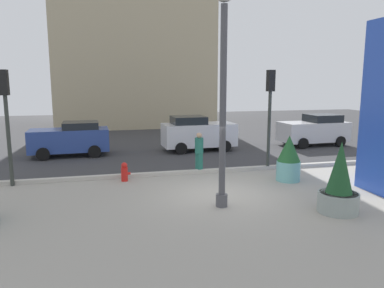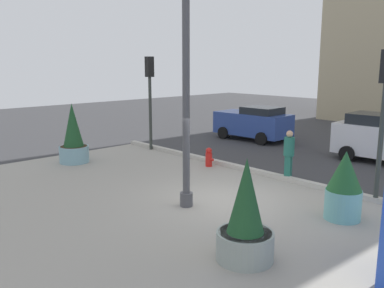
{
  "view_description": "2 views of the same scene",
  "coord_description": "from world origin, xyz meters",
  "px_view_note": "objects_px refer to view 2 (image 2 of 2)",
  "views": [
    {
      "loc": [
        -3.91,
        -11.46,
        3.81
      ],
      "look_at": [
        -1.33,
        -0.91,
        1.98
      ],
      "focal_mm": 34.32,
      "sensor_mm": 36.0,
      "label": 1
    },
    {
      "loc": [
        7.67,
        -8.51,
        3.95
      ],
      "look_at": [
        -0.5,
        -0.82,
        1.74
      ],
      "focal_mm": 38.4,
      "sensor_mm": 36.0,
      "label": 2
    }
  ],
  "objects_px": {
    "traffic_light_corner": "(384,102)",
    "potted_plant_near_left": "(344,186)",
    "potted_plant_by_pillar": "(73,139)",
    "traffic_light_far_side": "(150,88)",
    "lamp_post": "(186,97)",
    "pedestrian_by_curb": "(289,153)",
    "potted_plant_near_right": "(246,221)",
    "car_passing_lane": "(253,123)",
    "fire_hydrant": "(209,157)"
  },
  "relations": [
    {
      "from": "potted_plant_near_left",
      "to": "potted_plant_by_pillar",
      "type": "bearing_deg",
      "value": -168.83
    },
    {
      "from": "potted_plant_near_left",
      "to": "potted_plant_by_pillar",
      "type": "relative_size",
      "value": 0.75
    },
    {
      "from": "potted_plant_near_left",
      "to": "potted_plant_near_right",
      "type": "relative_size",
      "value": 0.84
    },
    {
      "from": "potted_plant_near_left",
      "to": "pedestrian_by_curb",
      "type": "bearing_deg",
      "value": 145.46
    },
    {
      "from": "traffic_light_corner",
      "to": "car_passing_lane",
      "type": "height_order",
      "value": "traffic_light_corner"
    },
    {
      "from": "potted_plant_near_left",
      "to": "pedestrian_by_curb",
      "type": "xyz_separation_m",
      "value": [
        -3.04,
        2.09,
        0.08
      ]
    },
    {
      "from": "potted_plant_near_right",
      "to": "fire_hydrant",
      "type": "distance_m",
      "value": 7.76
    },
    {
      "from": "traffic_light_far_side",
      "to": "car_passing_lane",
      "type": "xyz_separation_m",
      "value": [
        1.69,
        5.44,
        -1.97
      ]
    },
    {
      "from": "potted_plant_near_left",
      "to": "traffic_light_corner",
      "type": "xyz_separation_m",
      "value": [
        0.05,
        1.92,
        2.04
      ]
    },
    {
      "from": "potted_plant_near_left",
      "to": "potted_plant_near_right",
      "type": "distance_m",
      "value": 3.57
    },
    {
      "from": "lamp_post",
      "to": "car_passing_lane",
      "type": "distance_m",
      "value": 11.01
    },
    {
      "from": "lamp_post",
      "to": "pedestrian_by_curb",
      "type": "distance_m",
      "value": 4.86
    },
    {
      "from": "potted_plant_near_right",
      "to": "potted_plant_by_pillar",
      "type": "height_order",
      "value": "potted_plant_by_pillar"
    },
    {
      "from": "potted_plant_near_left",
      "to": "pedestrian_by_curb",
      "type": "height_order",
      "value": "potted_plant_near_left"
    },
    {
      "from": "potted_plant_near_right",
      "to": "traffic_light_far_side",
      "type": "relative_size",
      "value": 0.5
    },
    {
      "from": "traffic_light_far_side",
      "to": "traffic_light_corner",
      "type": "distance_m",
      "value": 10.35
    },
    {
      "from": "potted_plant_by_pillar",
      "to": "traffic_light_corner",
      "type": "bearing_deg",
      "value": 20.83
    },
    {
      "from": "potted_plant_near_left",
      "to": "car_passing_lane",
      "type": "height_order",
      "value": "potted_plant_near_left"
    },
    {
      "from": "fire_hydrant",
      "to": "traffic_light_corner",
      "type": "bearing_deg",
      "value": 4.47
    },
    {
      "from": "traffic_light_far_side",
      "to": "pedestrian_by_curb",
      "type": "height_order",
      "value": "traffic_light_far_side"
    },
    {
      "from": "traffic_light_corner",
      "to": "traffic_light_far_side",
      "type": "bearing_deg",
      "value": -179.16
    },
    {
      "from": "traffic_light_corner",
      "to": "pedestrian_by_curb",
      "type": "relative_size",
      "value": 2.51
    },
    {
      "from": "potted_plant_by_pillar",
      "to": "pedestrian_by_curb",
      "type": "distance_m",
      "value": 8.46
    },
    {
      "from": "potted_plant_near_right",
      "to": "potted_plant_by_pillar",
      "type": "distance_m",
      "value": 10.23
    },
    {
      "from": "lamp_post",
      "to": "car_passing_lane",
      "type": "bearing_deg",
      "value": 118.51
    },
    {
      "from": "traffic_light_far_side",
      "to": "fire_hydrant",
      "type": "bearing_deg",
      "value": -4.71
    },
    {
      "from": "lamp_post",
      "to": "traffic_light_corner",
      "type": "relative_size",
      "value": 1.46
    },
    {
      "from": "potted_plant_near_left",
      "to": "traffic_light_corner",
      "type": "bearing_deg",
      "value": 88.58
    },
    {
      "from": "car_passing_lane",
      "to": "traffic_light_corner",
      "type": "bearing_deg",
      "value": -31.41
    },
    {
      "from": "lamp_post",
      "to": "fire_hydrant",
      "type": "bearing_deg",
      "value": 126.52
    },
    {
      "from": "potted_plant_by_pillar",
      "to": "traffic_light_far_side",
      "type": "xyz_separation_m",
      "value": [
        0.11,
        3.83,
        1.89
      ]
    },
    {
      "from": "potted_plant_by_pillar",
      "to": "traffic_light_corner",
      "type": "distance_m",
      "value": 11.36
    },
    {
      "from": "car_passing_lane",
      "to": "potted_plant_near_left",
      "type": "bearing_deg",
      "value": -39.94
    },
    {
      "from": "lamp_post",
      "to": "potted_plant_near_left",
      "type": "xyz_separation_m",
      "value": [
        3.47,
        2.26,
        -2.2
      ]
    },
    {
      "from": "potted_plant_near_right",
      "to": "traffic_light_far_side",
      "type": "distance_m",
      "value": 11.53
    },
    {
      "from": "lamp_post",
      "to": "fire_hydrant",
      "type": "height_order",
      "value": "lamp_post"
    },
    {
      "from": "lamp_post",
      "to": "potted_plant_near_right",
      "type": "bearing_deg",
      "value": -22.21
    },
    {
      "from": "potted_plant_near_right",
      "to": "car_passing_lane",
      "type": "height_order",
      "value": "potted_plant_near_right"
    },
    {
      "from": "traffic_light_corner",
      "to": "potted_plant_near_left",
      "type": "bearing_deg",
      "value": -91.42
    },
    {
      "from": "potted_plant_near_right",
      "to": "traffic_light_far_side",
      "type": "bearing_deg",
      "value": 151.96
    },
    {
      "from": "potted_plant_by_pillar",
      "to": "car_passing_lane",
      "type": "relative_size",
      "value": 0.6
    },
    {
      "from": "car_passing_lane",
      "to": "pedestrian_by_curb",
      "type": "distance_m",
      "value": 7.57
    },
    {
      "from": "potted_plant_by_pillar",
      "to": "pedestrian_by_curb",
      "type": "bearing_deg",
      "value": 29.38
    },
    {
      "from": "potted_plant_by_pillar",
      "to": "fire_hydrant",
      "type": "height_order",
      "value": "potted_plant_by_pillar"
    },
    {
      "from": "traffic_light_far_side",
      "to": "car_passing_lane",
      "type": "distance_m",
      "value": 6.03
    },
    {
      "from": "pedestrian_by_curb",
      "to": "potted_plant_near_left",
      "type": "bearing_deg",
      "value": -34.54
    },
    {
      "from": "fire_hydrant",
      "to": "pedestrian_by_curb",
      "type": "height_order",
      "value": "pedestrian_by_curb"
    },
    {
      "from": "traffic_light_far_side",
      "to": "pedestrian_by_curb",
      "type": "bearing_deg",
      "value": 2.53
    },
    {
      "from": "traffic_light_far_side",
      "to": "lamp_post",
      "type": "bearing_deg",
      "value": -30.56
    },
    {
      "from": "lamp_post",
      "to": "pedestrian_by_curb",
      "type": "bearing_deg",
      "value": 84.4
    }
  ]
}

